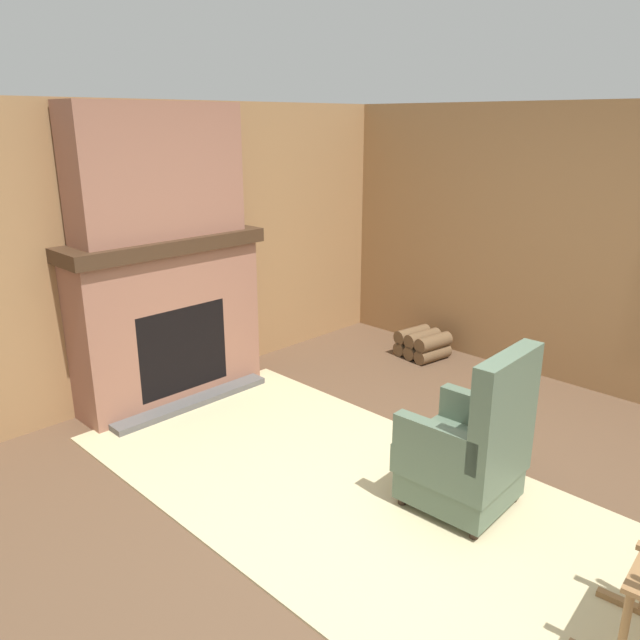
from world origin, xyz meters
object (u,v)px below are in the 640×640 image
at_px(armchair, 469,452).
at_px(decorative_plate_on_mantel, 148,223).
at_px(storage_case, 194,222).
at_px(oil_lamp_vase, 114,231).
at_px(firewood_stack, 422,344).

distance_m(armchair, decorative_plate_on_mantel, 2.92).
bearing_deg(storage_case, oil_lamp_vase, -90.01).
height_order(firewood_stack, decorative_plate_on_mantel, decorative_plate_on_mantel).
bearing_deg(storage_case, armchair, 0.71).
xyz_separation_m(firewood_stack, decorative_plate_on_mantel, (-1.00, -2.31, 1.34)).
bearing_deg(firewood_stack, decorative_plate_on_mantel, -113.51).
distance_m(armchair, oil_lamp_vase, 2.96).
relative_size(storage_case, decorative_plate_on_mantel, 1.21).
xyz_separation_m(armchair, decorative_plate_on_mantel, (-2.68, -0.43, 1.09)).
bearing_deg(decorative_plate_on_mantel, oil_lamp_vase, -86.20).
distance_m(firewood_stack, decorative_plate_on_mantel, 2.85).
height_order(firewood_stack, storage_case, storage_case).
bearing_deg(oil_lamp_vase, firewood_stack, 69.34).
relative_size(armchair, oil_lamp_vase, 4.28).
height_order(oil_lamp_vase, decorative_plate_on_mantel, oil_lamp_vase).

